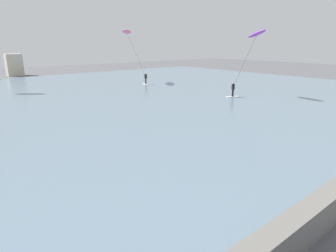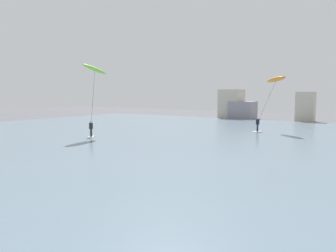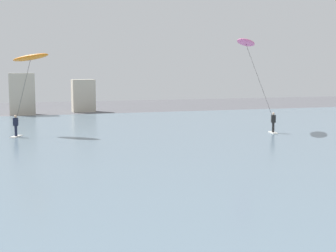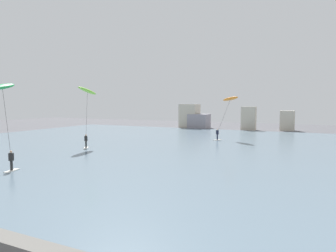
% 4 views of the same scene
% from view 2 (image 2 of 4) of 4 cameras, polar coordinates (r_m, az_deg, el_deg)
% --- Properties ---
extents(water_bay, '(84.00, 52.00, 0.10)m').
position_cam_2_polar(water_bay, '(29.51, 17.47, -3.23)').
color(water_bay, slate).
rests_on(water_bay, ground).
extents(far_shore_buildings, '(23.44, 4.77, 5.23)m').
position_cam_2_polar(far_shore_buildings, '(59.80, 15.66, 3.26)').
color(far_shore_buildings, beige).
rests_on(far_shore_buildings, ground).
extents(kitesurfer_lime, '(2.38, 4.15, 7.57)m').
position_cam_2_polar(kitesurfer_lime, '(35.39, -12.67, 8.88)').
color(kitesurfer_lime, silver).
rests_on(kitesurfer_lime, water_bay).
extents(kitesurfer_orange, '(3.44, 4.30, 6.50)m').
position_cam_2_polar(kitesurfer_orange, '(40.25, 18.04, 7.05)').
color(kitesurfer_orange, silver).
rests_on(kitesurfer_orange, water_bay).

